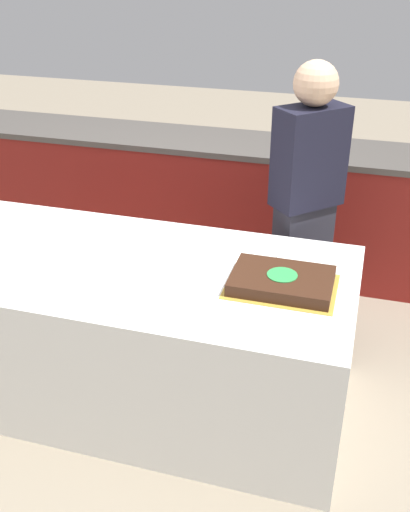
% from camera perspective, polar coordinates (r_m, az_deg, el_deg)
% --- Properties ---
extents(ground_plane, '(14.00, 14.00, 0.00)m').
position_cam_1_polar(ground_plane, '(3.33, -6.09, -12.56)').
color(ground_plane, gray).
extents(back_counter, '(4.40, 0.58, 0.92)m').
position_cam_1_polar(back_counter, '(4.37, 1.26, 5.26)').
color(back_counter, maroon).
rests_on(back_counter, ground_plane).
extents(dining_table, '(2.12, 1.01, 0.78)m').
position_cam_1_polar(dining_table, '(3.09, -6.45, -7.10)').
color(dining_table, white).
rests_on(dining_table, ground_plane).
extents(cake, '(0.49, 0.35, 0.07)m').
position_cam_1_polar(cake, '(2.69, 7.32, -2.39)').
color(cake, gold).
rests_on(cake, dining_table).
extents(plate_stack, '(0.20, 0.20, 0.07)m').
position_cam_1_polar(plate_stack, '(3.31, -18.84, 2.42)').
color(plate_stack, white).
rests_on(plate_stack, dining_table).
extents(side_plate_near_cake, '(0.21, 0.21, 0.00)m').
position_cam_1_polar(side_plate_near_cake, '(2.99, 8.59, 0.27)').
color(side_plate_near_cake, white).
rests_on(side_plate_near_cake, dining_table).
extents(utensil_pile, '(0.15, 0.10, 0.02)m').
position_cam_1_polar(utensil_pile, '(2.55, -8.64, -4.90)').
color(utensil_pile, white).
rests_on(utensil_pile, dining_table).
extents(person_cutting_cake, '(0.40, 0.40, 1.64)m').
position_cam_1_polar(person_cutting_cake, '(3.32, 9.53, 4.70)').
color(person_cutting_cake, '#282833').
rests_on(person_cutting_cake, ground_plane).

